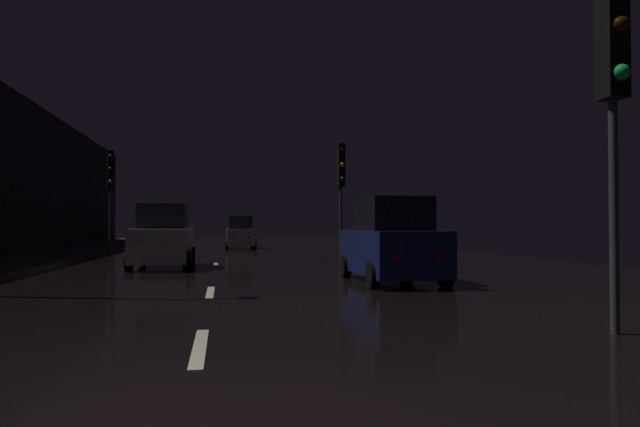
{
  "coord_description": "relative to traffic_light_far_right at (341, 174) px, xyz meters",
  "views": [
    {
      "loc": [
        0.27,
        -3.94,
        1.45
      ],
      "look_at": [
        3.4,
        14.5,
        1.84
      ],
      "focal_mm": 31.99,
      "sensor_mm": 36.0,
      "label": 1
    }
  ],
  "objects": [
    {
      "name": "ground",
      "position": [
        -5.34,
        4.07,
        -3.69
      ],
      "size": [
        27.67,
        84.0,
        0.02
      ],
      "primitive_type": "cube",
      "color": "black"
    },
    {
      "name": "sidewalk_left",
      "position": [
        -12.97,
        4.07,
        -3.6
      ],
      "size": [
        4.4,
        84.0,
        0.15
      ],
      "primitive_type": "cube",
      "color": "#33302D",
      "rests_on": "ground"
    },
    {
      "name": "lane_centerline",
      "position": [
        -5.34,
        -10.83,
        -3.67
      ],
      "size": [
        0.16,
        16.4,
        0.01
      ],
      "color": "beige",
      "rests_on": "ground"
    },
    {
      "name": "traffic_light_far_right",
      "position": [
        0.0,
        0.0,
        0.0
      ],
      "size": [
        0.37,
        0.48,
        5.04
      ],
      "rotation": [
        0.0,
        0.0,
        -1.35
      ],
      "color": "#38383A",
      "rests_on": "ground"
    },
    {
      "name": "traffic_light_far_left",
      "position": [
        -10.66,
        5.55,
        0.14
      ],
      "size": [
        0.38,
        0.48,
        5.22
      ],
      "rotation": [
        0.0,
        0.0,
        -1.33
      ],
      "color": "#38383A",
      "rests_on": "ground"
    },
    {
      "name": "traffic_light_near_right",
      "position": [
        0.1,
        -17.53,
        0.0
      ],
      "size": [
        0.31,
        0.46,
        5.05
      ],
      "rotation": [
        0.0,
        0.0,
        -1.59
      ],
      "color": "#38383A",
      "rests_on": "ground"
    },
    {
      "name": "car_approaching_headlights",
      "position": [
        -7.1,
        -4.15,
        -2.68
      ],
      "size": [
        2.0,
        4.33,
        2.18
      ],
      "rotation": [
        0.0,
        0.0,
        -1.57
      ],
      "color": "silver",
      "rests_on": "ground"
    },
    {
      "name": "car_parked_right_near",
      "position": [
        -0.8,
        -10.27,
        -2.69
      ],
      "size": [
        1.98,
        4.28,
        2.16
      ],
      "rotation": [
        0.0,
        0.0,
        1.57
      ],
      "color": "#141E51",
      "rests_on": "ground"
    },
    {
      "name": "car_distant_taillights",
      "position": [
        -4.01,
        11.82,
        -2.75
      ],
      "size": [
        1.86,
        4.02,
        2.02
      ],
      "rotation": [
        0.0,
        0.0,
        1.57
      ],
      "color": "silver",
      "rests_on": "ground"
    }
  ]
}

